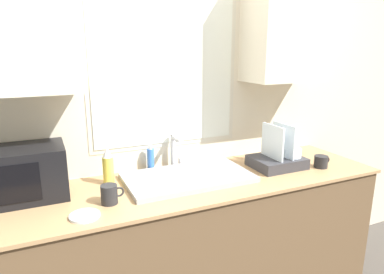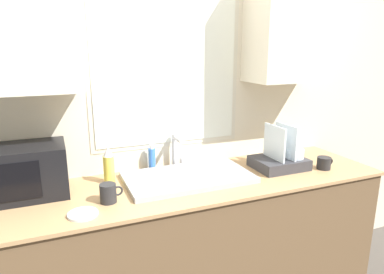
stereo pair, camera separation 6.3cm
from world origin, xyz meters
TOP-DOWN VIEW (x-y plane):
  - countertop at (0.00, 0.32)m, footprint 2.48×0.67m
  - wall_back at (0.00, 0.63)m, footprint 6.00×0.38m
  - sink_basin at (0.03, 0.35)m, footprint 0.75×0.43m
  - faucet at (0.03, 0.57)m, footprint 0.08×0.16m
  - microwave at (-0.91, 0.46)m, footprint 0.52×0.31m
  - dish_rack at (0.67, 0.31)m, footprint 0.33×0.26m
  - spray_bottle at (-0.42, 0.48)m, footprint 0.06×0.06m
  - soap_bottle at (-0.13, 0.59)m, footprint 0.04×0.04m
  - mug_near_sink at (-0.47, 0.21)m, footprint 0.12×0.08m
  - mug_by_rack at (0.92, 0.19)m, footprint 0.12×0.09m
  - small_plate at (-0.61, 0.11)m, footprint 0.14×0.14m

SIDE VIEW (x-z plane):
  - countertop at x=0.00m, z-range 0.00..0.93m
  - small_plate at x=-0.61m, z-range 0.93..0.94m
  - sink_basin at x=0.03m, z-range 0.93..0.96m
  - mug_by_rack at x=0.92m, z-range 0.93..1.01m
  - mug_near_sink at x=-0.47m, z-range 0.93..1.03m
  - dish_rack at x=0.67m, z-range 0.84..1.13m
  - soap_bottle at x=-0.13m, z-range 0.92..1.09m
  - spray_bottle at x=-0.42m, z-range 0.92..1.14m
  - faucet at x=0.03m, z-range 0.95..1.17m
  - microwave at x=-0.91m, z-range 0.93..1.20m
  - wall_back at x=0.00m, z-range 0.12..2.72m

